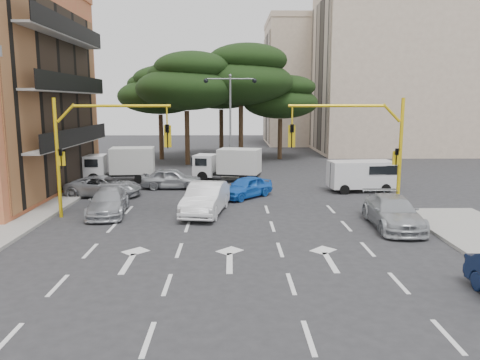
% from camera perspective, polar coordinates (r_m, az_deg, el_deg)
% --- Properties ---
extents(ground, '(120.00, 120.00, 0.00)m').
position_cam_1_polar(ground, '(22.09, -1.23, -5.71)').
color(ground, '#28282B').
rests_on(ground, ground).
extents(median_strip, '(1.40, 6.00, 0.15)m').
position_cam_1_polar(median_strip, '(37.75, -1.16, 0.82)').
color(median_strip, gray).
rests_on(median_strip, ground).
extents(apartment_beige_near, '(20.20, 12.15, 18.70)m').
position_cam_1_polar(apartment_beige_near, '(57.00, 19.85, 12.59)').
color(apartment_beige_near, '#BFA78F').
rests_on(apartment_beige_near, ground).
extents(apartment_beige_far, '(16.20, 12.15, 16.70)m').
position_cam_1_polar(apartment_beige_far, '(66.61, 10.30, 11.62)').
color(apartment_beige_far, '#BFA78F').
rests_on(apartment_beige_far, ground).
extents(pine_left_near, '(9.15, 9.15, 10.23)m').
position_cam_1_polar(pine_left_near, '(43.48, -6.50, 11.88)').
color(pine_left_near, '#382616').
rests_on(pine_left_near, ground).
extents(pine_center, '(9.98, 9.98, 11.16)m').
position_cam_1_polar(pine_center, '(45.34, 0.19, 12.72)').
color(pine_center, '#382616').
rests_on(pine_center, ground).
extents(pine_left_far, '(8.32, 8.32, 9.30)m').
position_cam_1_polar(pine_left_far, '(47.79, -9.68, 10.76)').
color(pine_left_far, '#382616').
rests_on(pine_left_far, ground).
extents(pine_right, '(7.49, 7.49, 8.37)m').
position_cam_1_polar(pine_right, '(47.52, 5.03, 10.03)').
color(pine_right, '#382616').
rests_on(pine_right, ground).
extents(pine_back, '(9.15, 9.15, 10.23)m').
position_cam_1_polar(pine_back, '(50.30, -2.26, 11.61)').
color(pine_back, '#382616').
rests_on(pine_back, ground).
extents(signal_mast_right, '(5.79, 0.37, 6.00)m').
position_cam_1_polar(signal_mast_right, '(24.32, 15.05, 4.68)').
color(signal_mast_right, yellow).
rests_on(signal_mast_right, ground).
extents(signal_mast_left, '(5.79, 0.37, 6.00)m').
position_cam_1_polar(signal_mast_left, '(24.37, -17.52, 4.57)').
color(signal_mast_left, yellow).
rests_on(signal_mast_left, ground).
extents(street_lamp_center, '(4.16, 0.36, 7.77)m').
position_cam_1_polar(street_lamp_center, '(37.31, -1.19, 8.98)').
color(street_lamp_center, slate).
rests_on(street_lamp_center, median_strip).
extents(car_white_hatch, '(2.51, 5.16, 1.63)m').
position_cam_1_polar(car_white_hatch, '(24.45, -4.21, -2.27)').
color(car_white_hatch, silver).
rests_on(car_white_hatch, ground).
extents(car_blue_compact, '(3.71, 3.87, 1.30)m').
position_cam_1_polar(car_blue_compact, '(28.52, 0.71, -0.87)').
color(car_blue_compact, blue).
rests_on(car_blue_compact, ground).
extents(car_silver_wagon, '(2.34, 4.72, 1.32)m').
position_cam_1_polar(car_silver_wagon, '(25.24, -15.76, -2.60)').
color(car_silver_wagon, '#A7A9AF').
rests_on(car_silver_wagon, ground).
extents(car_silver_cross_a, '(4.84, 2.71, 1.28)m').
position_cam_1_polar(car_silver_cross_a, '(30.04, -16.24, -0.74)').
color(car_silver_cross_a, '#9A9CA2').
rests_on(car_silver_cross_a, ground).
extents(car_silver_cross_b, '(4.09, 1.73, 1.38)m').
position_cam_1_polar(car_silver_cross_b, '(31.77, -8.31, 0.18)').
color(car_silver_cross_b, '#A5A8AD').
rests_on(car_silver_cross_b, ground).
extents(car_silver_parked, '(2.20, 5.04, 1.44)m').
position_cam_1_polar(car_silver_parked, '(22.96, 18.13, -3.75)').
color(car_silver_parked, '#A9ADB2').
rests_on(car_silver_parked, ground).
extents(van_white, '(4.23, 2.20, 2.04)m').
position_cam_1_polar(van_white, '(31.41, 14.51, 0.48)').
color(van_white, silver).
rests_on(van_white, ground).
extents(box_truck_a, '(5.28, 2.64, 2.51)m').
position_cam_1_polar(box_truck_a, '(35.12, -14.43, 1.80)').
color(box_truck_a, silver).
rests_on(box_truck_a, ground).
extents(box_truck_b, '(5.24, 3.18, 2.41)m').
position_cam_1_polar(box_truck_b, '(34.40, -1.51, 1.86)').
color(box_truck_b, white).
rests_on(box_truck_b, ground).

